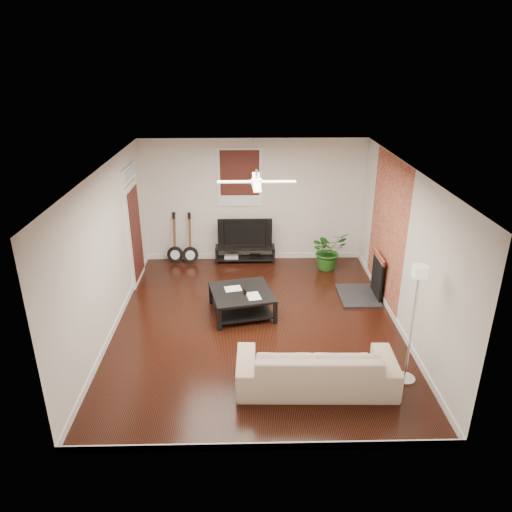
{
  "coord_description": "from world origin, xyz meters",
  "views": [
    {
      "loc": [
        -0.18,
        -7.48,
        4.49
      ],
      "look_at": [
        0.0,
        0.4,
        1.15
      ],
      "focal_mm": 33.81,
      "sensor_mm": 36.0,
      "label": 1
    }
  ],
  "objects": [
    {
      "name": "room",
      "position": [
        0.0,
        0.0,
        1.4
      ],
      "size": [
        5.01,
        6.01,
        2.81
      ],
      "color": "black",
      "rests_on": "ground"
    },
    {
      "name": "brick_accent",
      "position": [
        2.49,
        1.0,
        1.4
      ],
      "size": [
        0.02,
        2.2,
        2.8
      ],
      "primitive_type": "cube",
      "color": "#AE4938",
      "rests_on": "floor"
    },
    {
      "name": "fireplace",
      "position": [
        2.2,
        1.0,
        0.46
      ],
      "size": [
        0.8,
        1.1,
        0.92
      ],
      "primitive_type": "cube",
      "color": "black",
      "rests_on": "floor"
    },
    {
      "name": "window_back",
      "position": [
        -0.3,
        2.97,
        1.95
      ],
      "size": [
        1.0,
        0.06,
        1.3
      ],
      "primitive_type": "cube",
      "color": "#3C1710",
      "rests_on": "wall_back"
    },
    {
      "name": "door_left",
      "position": [
        -2.46,
        1.9,
        1.25
      ],
      "size": [
        0.08,
        1.0,
        2.5
      ],
      "primitive_type": "cube",
      "color": "white",
      "rests_on": "wall_left"
    },
    {
      "name": "tv_stand",
      "position": [
        -0.2,
        2.78,
        0.19
      ],
      "size": [
        1.36,
        0.36,
        0.38
      ],
      "primitive_type": "cube",
      "color": "black",
      "rests_on": "floor"
    },
    {
      "name": "tv",
      "position": [
        -0.2,
        2.8,
        0.73
      ],
      "size": [
        1.22,
        0.16,
        0.7
      ],
      "primitive_type": "imported",
      "color": "black",
      "rests_on": "tv_stand"
    },
    {
      "name": "coffee_table",
      "position": [
        -0.26,
        0.39,
        0.23
      ],
      "size": [
        1.27,
        1.27,
        0.45
      ],
      "primitive_type": "cube",
      "rotation": [
        0.0,
        0.0,
        0.21
      ],
      "color": "black",
      "rests_on": "floor"
    },
    {
      "name": "sofa",
      "position": [
        0.81,
        -1.75,
        0.33
      ],
      "size": [
        2.31,
        0.96,
        0.67
      ],
      "primitive_type": "imported",
      "rotation": [
        0.0,
        0.0,
        3.11
      ],
      "color": "tan",
      "rests_on": "floor"
    },
    {
      "name": "floor_lamp",
      "position": [
        2.16,
        -1.65,
        0.93
      ],
      "size": [
        0.32,
        0.32,
        1.86
      ],
      "primitive_type": null,
      "rotation": [
        0.0,
        0.0,
        -0.03
      ],
      "color": "white",
      "rests_on": "floor"
    },
    {
      "name": "potted_plant",
      "position": [
        1.65,
        2.37,
        0.44
      ],
      "size": [
        1.0,
        0.95,
        0.88
      ],
      "primitive_type": "imported",
      "rotation": [
        0.0,
        0.0,
        0.41
      ],
      "color": "#215D1A",
      "rests_on": "floor"
    },
    {
      "name": "guitar_left",
      "position": [
        -1.8,
        2.75,
        0.59
      ],
      "size": [
        0.39,
        0.3,
        1.19
      ],
      "primitive_type": null,
      "rotation": [
        0.0,
        0.0,
        -0.11
      ],
      "color": "black",
      "rests_on": "floor"
    },
    {
      "name": "guitar_right",
      "position": [
        -1.45,
        2.72,
        0.59
      ],
      "size": [
        0.37,
        0.26,
        1.19
      ],
      "primitive_type": null,
      "rotation": [
        0.0,
        0.0,
        -0.01
      ],
      "color": "black",
      "rests_on": "floor"
    },
    {
      "name": "ceiling_fan",
      "position": [
        0.0,
        0.0,
        2.6
      ],
      "size": [
        1.24,
        1.24,
        0.32
      ],
      "primitive_type": null,
      "color": "white",
      "rests_on": "ceiling"
    }
  ]
}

